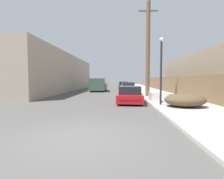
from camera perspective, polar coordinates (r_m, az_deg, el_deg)
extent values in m
plane|color=#4F4C49|center=(5.37, -10.40, -15.45)|extent=(220.00, 220.00, 0.00)
cube|color=#ADA89E|center=(28.80, 10.92, -0.05)|extent=(4.20, 63.00, 0.12)
cube|color=white|center=(13.32, 13.74, -2.23)|extent=(0.73, 1.73, 0.67)
cube|color=white|center=(13.29, 13.76, -0.73)|extent=(0.70, 1.66, 0.03)
cube|color=#333335|center=(13.84, 14.17, -0.46)|extent=(0.04, 0.20, 0.02)
cube|color=gray|center=(13.56, 13.57, -0.57)|extent=(0.69, 0.09, 0.01)
cube|color=gray|center=(13.03, 13.94, -0.73)|extent=(0.69, 0.09, 0.01)
cube|color=red|center=(13.35, 5.89, -2.35)|extent=(2.04, 4.66, 0.54)
cube|color=black|center=(12.89, 5.89, -0.13)|extent=(1.65, 2.28, 0.54)
cube|color=#B21414|center=(11.05, 5.85, -3.03)|extent=(1.38, 0.11, 0.19)
cylinder|color=black|center=(14.79, 2.93, -2.18)|extent=(0.24, 0.62, 0.61)
cylinder|color=black|center=(14.78, 8.87, -2.22)|extent=(0.24, 0.62, 0.61)
cylinder|color=black|center=(11.98, 2.19, -3.48)|extent=(0.24, 0.62, 0.61)
cylinder|color=black|center=(11.97, 9.54, -3.52)|extent=(0.24, 0.62, 0.61)
cube|color=silver|center=(24.32, 5.14, 0.38)|extent=(2.02, 4.35, 0.66)
cube|color=black|center=(24.12, 5.18, 1.76)|extent=(1.68, 2.46, 0.52)
cube|color=#B21414|center=(22.17, 5.63, 0.39)|extent=(1.43, 0.09, 0.23)
cylinder|color=black|center=(25.59, 3.10, 0.20)|extent=(0.23, 0.67, 0.67)
cylinder|color=black|center=(25.72, 6.64, 0.20)|extent=(0.23, 0.67, 0.67)
cylinder|color=black|center=(22.95, 3.45, -0.16)|extent=(0.23, 0.67, 0.67)
cylinder|color=black|center=(23.09, 7.39, -0.16)|extent=(0.23, 0.67, 0.67)
cube|color=#5B1E19|center=(32.39, 3.69, 1.10)|extent=(1.82, 4.54, 0.66)
cube|color=black|center=(32.19, 3.70, 2.14)|extent=(1.54, 2.55, 0.52)
cube|color=#B21414|center=(30.12, 3.85, 1.15)|extent=(1.35, 0.06, 0.23)
cylinder|color=black|center=(33.77, 2.34, 0.91)|extent=(0.21, 0.62, 0.62)
cylinder|color=black|center=(33.83, 4.85, 0.91)|extent=(0.21, 0.62, 0.62)
cylinder|color=black|center=(30.98, 2.41, 0.70)|extent=(0.21, 0.62, 0.62)
cylinder|color=black|center=(31.04, 5.16, 0.69)|extent=(0.21, 0.62, 0.62)
cube|color=#385647|center=(25.84, -4.34, 0.92)|extent=(2.10, 5.58, 0.89)
cube|color=#385647|center=(24.30, -4.83, 2.73)|extent=(1.94, 2.52, 0.77)
cube|color=black|center=(24.30, -4.83, 2.78)|extent=(1.98, 2.47, 0.42)
cylinder|color=black|center=(24.04, -2.86, 0.17)|extent=(0.27, 0.81, 0.81)
cylinder|color=black|center=(24.28, -6.88, 0.18)|extent=(0.27, 0.81, 0.81)
cylinder|color=black|center=(27.46, -2.08, 0.57)|extent=(0.27, 0.81, 0.81)
cylinder|color=black|center=(27.67, -5.62, 0.57)|extent=(0.27, 0.81, 0.81)
cylinder|color=brown|center=(17.32, 11.65, 12.74)|extent=(0.38, 0.38, 8.92)
cube|color=brown|center=(18.25, 11.79, 23.85)|extent=(1.80, 0.12, 0.12)
cylinder|color=#232326|center=(11.48, 15.71, 5.07)|extent=(0.12, 0.12, 3.96)
sphere|color=white|center=(11.74, 15.87, 15.41)|extent=(0.26, 0.26, 0.26)
ellipsoid|color=brown|center=(11.12, 22.70, -3.19)|extent=(2.37, 1.99, 0.79)
cube|color=brown|center=(21.93, 18.79, 1.47)|extent=(0.08, 31.84, 1.93)
cube|color=tan|center=(28.17, -19.18, 4.99)|extent=(7.00, 26.47, 5.27)
cube|color=gray|center=(26.69, 28.76, 4.43)|extent=(6.00, 23.23, 4.86)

